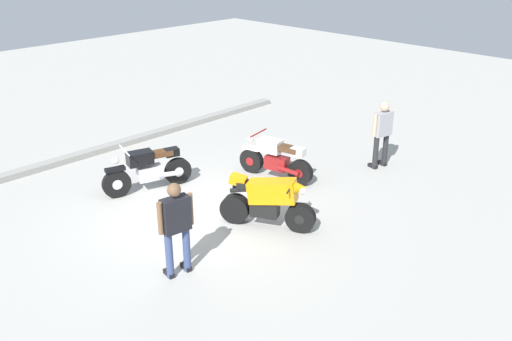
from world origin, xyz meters
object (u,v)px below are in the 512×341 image
object	(u,v)px
motorcycle_orange_sportbike	(268,200)
motorcycle_cream_vintage	(276,159)
person_in_black_shirt	(176,223)
person_in_gray_shirt	(382,131)
motorcycle_black_cruiser	(148,169)

from	to	relation	value
motorcycle_orange_sportbike	motorcycle_cream_vintage	distance (m)	2.40
person_in_black_shirt	motorcycle_orange_sportbike	bearing A→B (deg)	-80.48
motorcycle_cream_vintage	person_in_black_shirt	world-z (taller)	person_in_black_shirt
motorcycle_orange_sportbike	person_in_black_shirt	size ratio (longest dim) A/B	1.06
motorcycle_orange_sportbike	person_in_gray_shirt	size ratio (longest dim) A/B	1.08
motorcycle_orange_sportbike	person_in_black_shirt	distance (m)	2.32
motorcycle_orange_sportbike	person_in_gray_shirt	bearing A→B (deg)	64.35
motorcycle_cream_vintage	person_in_gray_shirt	xyz separation A→B (m)	(2.34, -1.38, 0.48)
motorcycle_cream_vintage	person_in_gray_shirt	size ratio (longest dim) A/B	1.15
motorcycle_orange_sportbike	person_in_gray_shirt	xyz separation A→B (m)	(4.19, 0.13, 0.37)
motorcycle_black_cruiser	person_in_gray_shirt	bearing A→B (deg)	164.53
motorcycle_black_cruiser	person_in_gray_shirt	world-z (taller)	person_in_gray_shirt
person_in_gray_shirt	motorcycle_orange_sportbike	bearing A→B (deg)	102.59
motorcycle_cream_vintage	person_in_gray_shirt	bearing A→B (deg)	-132.65
motorcycle_black_cruiser	person_in_black_shirt	distance (m)	3.58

